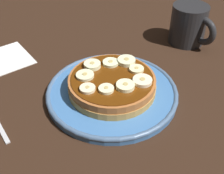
% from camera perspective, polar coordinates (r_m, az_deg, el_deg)
% --- Properties ---
extents(ground_plane, '(1.40, 1.40, 0.03)m').
position_cam_1_polar(ground_plane, '(0.54, 0.00, -2.91)').
color(ground_plane, black).
extents(plate, '(0.24, 0.24, 0.02)m').
position_cam_1_polar(plate, '(0.52, 0.00, -1.00)').
color(plate, '#3F72B2').
rests_on(plate, ground_plane).
extents(pancake_stack, '(0.16, 0.16, 0.03)m').
position_cam_1_polar(pancake_stack, '(0.51, -0.36, 0.63)').
color(pancake_stack, '#B68945').
rests_on(pancake_stack, plate).
extents(banana_slice_0, '(0.03, 0.03, 0.01)m').
position_cam_1_polar(banana_slice_0, '(0.47, -1.17, -0.46)').
color(banana_slice_0, '#F2EEBC').
rests_on(banana_slice_0, pancake_stack).
extents(banana_slice_1, '(0.03, 0.03, 0.01)m').
position_cam_1_polar(banana_slice_1, '(0.48, 2.60, 0.14)').
color(banana_slice_1, '#F6F3BD').
rests_on(banana_slice_1, pancake_stack).
extents(banana_slice_2, '(0.03, 0.03, 0.01)m').
position_cam_1_polar(banana_slice_2, '(0.50, -5.45, 2.30)').
color(banana_slice_2, beige).
rests_on(banana_slice_2, pancake_stack).
extents(banana_slice_3, '(0.03, 0.03, 0.01)m').
position_cam_1_polar(banana_slice_3, '(0.47, -4.91, -0.40)').
color(banana_slice_3, '#F8E9BD').
rests_on(banana_slice_3, pancake_stack).
extents(banana_slice_4, '(0.03, 0.03, 0.01)m').
position_cam_1_polar(banana_slice_4, '(0.52, 4.94, 3.55)').
color(banana_slice_4, '#FAF0B2').
rests_on(banana_slice_4, pancake_stack).
extents(banana_slice_5, '(0.03, 0.03, 0.01)m').
position_cam_1_polar(banana_slice_5, '(0.53, -0.28, 4.86)').
color(banana_slice_5, '#EDF1C0').
rests_on(banana_slice_5, pancake_stack).
extents(banana_slice_6, '(0.03, 0.03, 0.01)m').
position_cam_1_polar(banana_slice_6, '(0.54, 2.92, 5.21)').
color(banana_slice_6, '#EBECBC').
rests_on(banana_slice_6, pancake_stack).
extents(banana_slice_7, '(0.03, 0.03, 0.01)m').
position_cam_1_polar(banana_slice_7, '(0.53, -3.98, 4.40)').
color(banana_slice_7, '#EFF2C0').
rests_on(banana_slice_7, pancake_stack).
extents(banana_slice_8, '(0.03, 0.03, 0.01)m').
position_cam_1_polar(banana_slice_8, '(0.49, 6.12, 1.22)').
color(banana_slice_8, '#FEEBC5').
rests_on(banana_slice_8, pancake_stack).
extents(coffee_mug, '(0.12, 0.08, 0.09)m').
position_cam_1_polar(coffee_mug, '(0.69, 15.33, 12.04)').
color(coffee_mug, '#262628').
rests_on(coffee_mug, ground_plane).
extents(napkin, '(0.11, 0.11, 0.00)m').
position_cam_1_polar(napkin, '(0.66, -21.09, 5.20)').
color(napkin, white).
rests_on(napkin, ground_plane).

